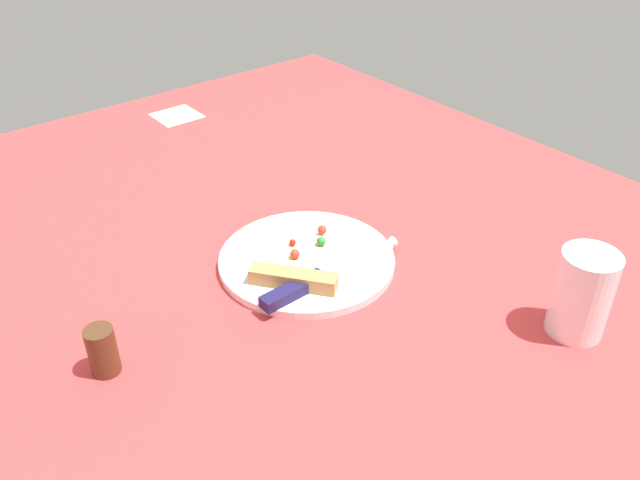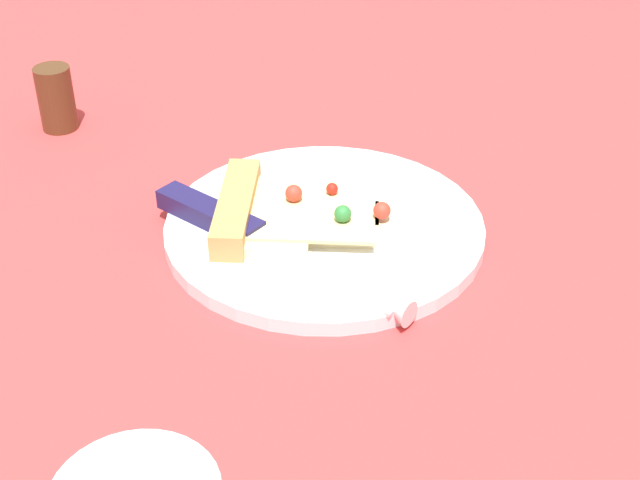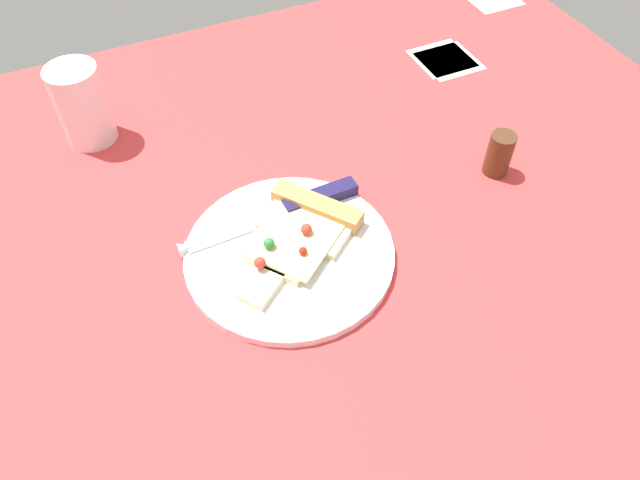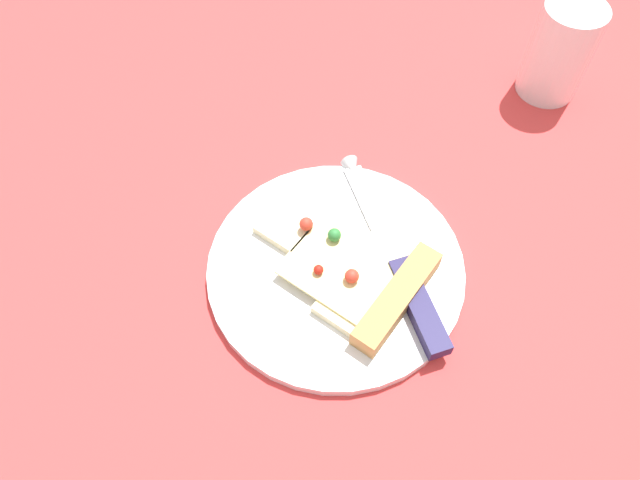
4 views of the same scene
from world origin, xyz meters
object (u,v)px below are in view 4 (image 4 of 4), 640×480
(pizza_slice, at_px, (355,275))
(plate, at_px, (333,269))
(knife, at_px, (397,267))
(drinking_glass, at_px, (558,52))

(pizza_slice, bearing_deg, plate, 90.28)
(plate, distance_m, knife, 0.06)
(plate, height_order, knife, knife)
(pizza_slice, height_order, drinking_glass, drinking_glass)
(plate, distance_m, pizza_slice, 0.03)
(plate, xyz_separation_m, knife, (0.02, 0.06, 0.01))
(knife, bearing_deg, drinking_glass, 34.45)
(pizza_slice, relative_size, drinking_glass, 1.61)
(pizza_slice, xyz_separation_m, drinking_glass, (-0.19, 0.31, 0.04))
(plate, height_order, pizza_slice, pizza_slice)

